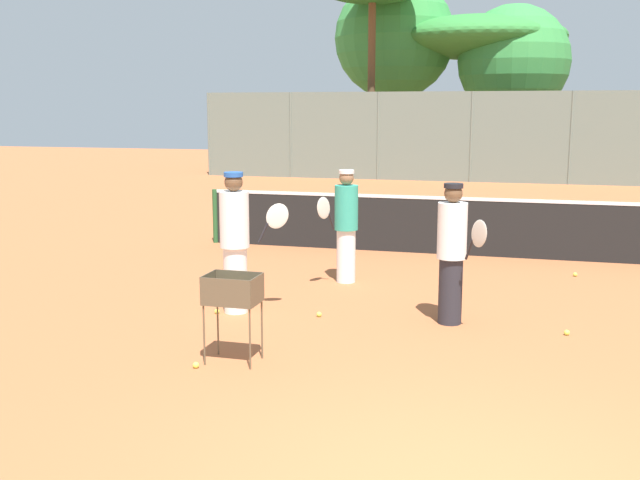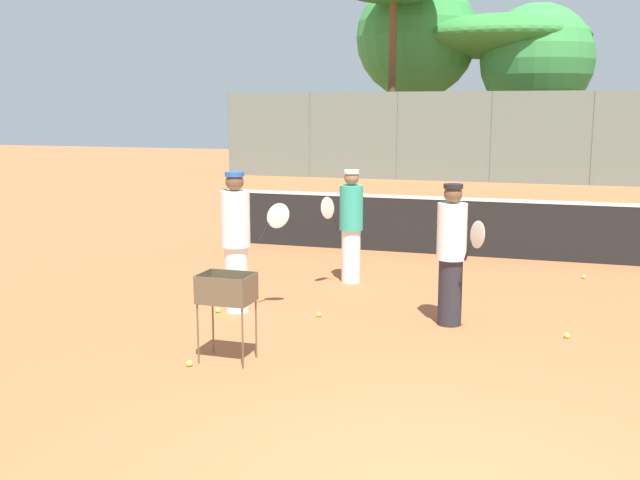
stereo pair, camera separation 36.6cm
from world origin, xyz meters
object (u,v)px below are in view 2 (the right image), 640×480
object	(u,v)px
player_red_cap	(452,253)
player_yellow_shirt	(236,240)
ball_cart	(225,296)
player_white_outfit	(351,225)
tennis_net	(516,228)

from	to	relation	value
player_red_cap	player_yellow_shirt	bearing A→B (deg)	-125.48
player_red_cap	ball_cart	bearing A→B (deg)	-85.12
player_white_outfit	player_yellow_shirt	world-z (taller)	player_yellow_shirt
player_red_cap	player_yellow_shirt	size ratio (longest dim) A/B	0.95
tennis_net	player_white_outfit	world-z (taller)	player_white_outfit
player_white_outfit	ball_cart	world-z (taller)	player_white_outfit
player_yellow_shirt	ball_cart	size ratio (longest dim) A/B	1.95
player_white_outfit	player_red_cap	distance (m)	2.57
tennis_net	ball_cart	world-z (taller)	tennis_net
tennis_net	player_red_cap	size ratio (longest dim) A/B	6.47
player_yellow_shirt	player_white_outfit	bearing A→B (deg)	44.74
player_red_cap	player_yellow_shirt	world-z (taller)	player_yellow_shirt
tennis_net	player_red_cap	xyz separation A→B (m)	(-0.52, -4.49, 0.35)
player_red_cap	player_yellow_shirt	xyz separation A→B (m)	(-2.77, -0.23, 0.05)
tennis_net	player_yellow_shirt	size ratio (longest dim) A/B	6.14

